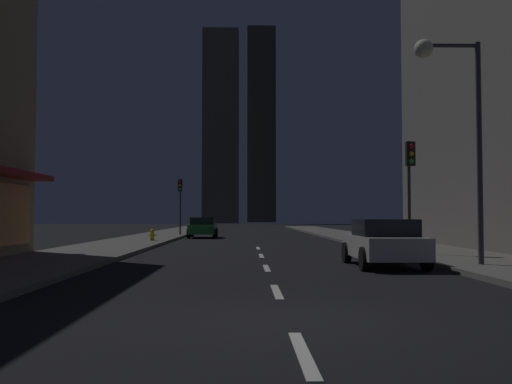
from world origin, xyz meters
TOP-DOWN VIEW (x-y plane):
  - ground_plane at (0.00, 32.00)m, footprint 78.00×136.00m
  - sidewalk_right at (7.00, 32.00)m, footprint 4.00×76.00m
  - sidewalk_left at (-7.00, 32.00)m, footprint 4.00×76.00m
  - lane_marking_center at (0.00, 8.40)m, footprint 0.16×23.00m
  - skyscraper_distant_tall at (-5.74, 115.13)m, footprint 7.71×8.57m
  - skyscraper_distant_mid at (3.64, 136.53)m, footprint 7.14×8.91m
  - car_parked_near at (3.60, 8.90)m, footprint 1.98×4.24m
  - car_parked_far at (-3.60, 32.06)m, footprint 1.98×4.24m
  - fire_hydrant_far_left at (-5.90, 24.15)m, footprint 0.42×0.30m
  - traffic_light_near_right at (5.50, 12.53)m, footprint 0.32×0.48m
  - traffic_light_far_left at (-5.50, 34.57)m, footprint 0.32×0.48m
  - street_lamp_right at (5.38, 7.95)m, footprint 1.96×0.56m

SIDE VIEW (x-z plane):
  - ground_plane at x=0.00m, z-range -0.10..0.00m
  - lane_marking_center at x=0.00m, z-range 0.00..0.01m
  - sidewalk_right at x=7.00m, z-range 0.00..0.15m
  - sidewalk_left at x=-7.00m, z-range 0.00..0.15m
  - fire_hydrant_far_left at x=-5.90m, z-range 0.13..0.78m
  - car_parked_near at x=3.60m, z-range 0.02..1.47m
  - car_parked_far at x=-3.60m, z-range 0.02..1.47m
  - traffic_light_near_right at x=5.50m, z-range 1.09..5.29m
  - traffic_light_far_left at x=-5.50m, z-range 1.09..5.29m
  - street_lamp_right at x=5.38m, z-range 1.78..8.36m
  - skyscraper_distant_tall at x=-5.74m, z-range 0.00..41.61m
  - skyscraper_distant_mid at x=3.64m, z-range 0.00..49.31m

